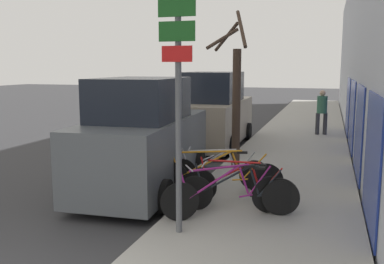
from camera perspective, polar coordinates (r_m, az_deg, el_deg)
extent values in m
plane|color=#333335|center=(14.88, 3.70, -1.50)|extent=(80.00, 80.00, 0.00)
cube|color=#9E9B93|center=(17.23, 14.43, -0.10)|extent=(3.20, 32.00, 0.15)
cube|color=#B2B7C1|center=(17.04, 20.81, 10.23)|extent=(0.20, 32.00, 6.50)
cube|color=navy|center=(7.18, 22.86, -3.62)|extent=(0.03, 2.31, 2.08)
cube|color=navy|center=(10.38, 21.35, 0.10)|extent=(0.03, 2.31, 2.08)
cube|color=navy|center=(13.61, 20.56, 2.06)|extent=(0.03, 2.31, 2.08)
cube|color=navy|center=(16.85, 20.07, 3.27)|extent=(0.03, 2.31, 2.08)
cylinder|color=#595B60|center=(6.24, -1.81, 2.44)|extent=(0.09, 0.09, 3.61)
cube|color=#19591E|center=(6.20, -2.06, 16.43)|extent=(0.56, 0.02, 0.29)
cube|color=#19591E|center=(6.17, -2.04, 13.28)|extent=(0.54, 0.02, 0.28)
cube|color=red|center=(6.15, -2.03, 10.37)|extent=(0.45, 0.02, 0.23)
cylinder|color=black|center=(7.01, -1.64, -9.27)|extent=(0.56, 0.37, 0.64)
cylinder|color=black|center=(7.51, 10.31, -8.19)|extent=(0.56, 0.37, 0.64)
cylinder|color=#8C1E72|center=(7.08, 3.06, -6.60)|extent=(0.77, 0.50, 0.53)
cylinder|color=#8C1E72|center=(7.05, 3.69, -4.78)|extent=(0.89, 0.58, 0.08)
cylinder|color=#8C1E72|center=(7.25, 6.95, -6.47)|extent=(0.18, 0.13, 0.46)
cylinder|color=#8C1E72|center=(7.39, 8.35, -8.21)|extent=(0.48, 0.32, 0.08)
cylinder|color=#8C1E72|center=(7.36, 8.96, -6.48)|extent=(0.37, 0.25, 0.52)
cylinder|color=#8C1E72|center=(6.95, -1.01, -7.08)|extent=(0.18, 0.13, 0.56)
cube|color=black|center=(7.22, 7.57, -4.55)|extent=(0.21, 0.17, 0.04)
cylinder|color=#99999E|center=(6.90, -0.37, -4.85)|extent=(0.26, 0.38, 0.02)
cylinder|color=black|center=(7.52, 0.48, -8.13)|extent=(0.61, 0.11, 0.61)
cylinder|color=black|center=(7.41, 11.66, -8.57)|extent=(0.61, 0.11, 0.61)
cylinder|color=black|center=(7.37, 4.65, -6.22)|extent=(0.81, 0.14, 0.51)
cylinder|color=black|center=(7.31, 5.24, -4.62)|extent=(0.94, 0.15, 0.08)
cylinder|color=black|center=(7.34, 8.32, -6.53)|extent=(0.18, 0.06, 0.44)
cylinder|color=black|center=(7.41, 9.69, -8.35)|extent=(0.51, 0.09, 0.07)
cylinder|color=black|center=(7.35, 10.30, -6.76)|extent=(0.38, 0.08, 0.49)
cylinder|color=black|center=(7.44, 1.03, -6.24)|extent=(0.18, 0.05, 0.53)
cube|color=black|center=(7.28, 8.93, -4.76)|extent=(0.21, 0.10, 0.04)
cylinder|color=#99999E|center=(7.36, 1.59, -4.30)|extent=(0.08, 0.44, 0.02)
cylinder|color=black|center=(7.97, 1.21, -7.10)|extent=(0.63, 0.14, 0.63)
cylinder|color=black|center=(7.46, 11.82, -8.40)|extent=(0.63, 0.14, 0.63)
cylinder|color=red|center=(7.67, 5.05, -5.51)|extent=(0.84, 0.18, 0.52)
cylinder|color=red|center=(7.59, 5.60, -3.96)|extent=(0.98, 0.20, 0.08)
cylinder|color=red|center=(7.51, 8.53, -6.07)|extent=(0.19, 0.07, 0.45)
cylinder|color=red|center=(7.52, 9.86, -8.01)|extent=(0.53, 0.12, 0.08)
cylinder|color=red|center=(7.44, 10.47, -6.45)|extent=(0.40, 0.09, 0.51)
cylinder|color=red|center=(7.87, 1.72, -5.29)|extent=(0.19, 0.06, 0.54)
cube|color=black|center=(7.43, 9.13, -4.34)|extent=(0.21, 0.11, 0.04)
cylinder|color=#99999E|center=(7.78, 2.23, -3.44)|extent=(0.10, 0.44, 0.02)
cylinder|color=black|center=(8.35, -2.80, -6.22)|extent=(0.66, 0.18, 0.67)
cylinder|color=black|center=(8.30, 9.79, -6.43)|extent=(0.66, 0.18, 0.67)
cylinder|color=orange|center=(8.21, 1.91, -4.23)|extent=(1.00, 0.26, 0.55)
cylinder|color=orange|center=(8.16, 2.56, -2.63)|extent=(1.16, 0.29, 0.09)
cylinder|color=orange|center=(8.20, 6.04, -4.47)|extent=(0.22, 0.08, 0.48)
cylinder|color=orange|center=(8.27, 7.59, -6.24)|extent=(0.63, 0.17, 0.08)
cylinder|color=orange|center=(8.22, 8.26, -4.66)|extent=(0.47, 0.13, 0.54)
cylinder|color=orange|center=(8.27, -2.19, -4.32)|extent=(0.21, 0.08, 0.58)
cube|color=black|center=(8.15, 6.71, -2.73)|extent=(0.21, 0.12, 0.04)
cylinder|color=#99999E|center=(8.20, -1.57, -2.39)|extent=(0.12, 0.43, 0.02)
cylinder|color=black|center=(8.88, -1.31, -5.51)|extent=(0.60, 0.16, 0.61)
cylinder|color=black|center=(8.83, 8.29, -5.69)|extent=(0.60, 0.16, 0.61)
cylinder|color=#B7B7BC|center=(8.76, 2.28, -3.81)|extent=(0.82, 0.21, 0.50)
cylinder|color=#B7B7BC|center=(8.72, 2.78, -2.45)|extent=(0.95, 0.24, 0.08)
cylinder|color=#B7B7BC|center=(8.75, 5.43, -4.01)|extent=(0.19, 0.07, 0.44)
cylinder|color=#B7B7BC|center=(8.81, 6.61, -5.52)|extent=(0.51, 0.14, 0.07)
cylinder|color=#B7B7BC|center=(8.76, 7.12, -4.18)|extent=(0.39, 0.11, 0.49)
cylinder|color=#B7B7BC|center=(8.81, -0.84, -3.89)|extent=(0.18, 0.07, 0.53)
cube|color=black|center=(8.71, 5.93, -2.52)|extent=(0.21, 0.12, 0.04)
cylinder|color=#99999E|center=(8.75, -0.36, -2.25)|extent=(0.12, 0.44, 0.02)
cube|color=#51565B|center=(9.13, -6.35, -2.51)|extent=(1.96, 4.39, 1.38)
cube|color=black|center=(8.82, -6.87, 4.41)|extent=(1.67, 2.32, 0.86)
cylinder|color=black|center=(10.77, -8.06, -3.77)|extent=(0.26, 0.66, 0.65)
cylinder|color=black|center=(10.25, 0.85, -4.33)|extent=(0.26, 0.66, 0.65)
cylinder|color=black|center=(8.45, -15.02, -7.48)|extent=(0.26, 0.66, 0.65)
cylinder|color=black|center=(7.77, -3.83, -8.62)|extent=(0.26, 0.66, 0.65)
cube|color=gray|center=(14.22, 2.90, 1.48)|extent=(1.92, 4.82, 1.35)
cube|color=black|center=(13.94, 2.75, 6.06)|extent=(1.69, 2.52, 0.94)
cylinder|color=black|center=(15.94, 0.97, 0.35)|extent=(0.23, 0.63, 0.63)
cylinder|color=black|center=(15.56, 7.42, 0.07)|extent=(0.23, 0.63, 0.63)
cylinder|color=black|center=(13.15, -2.49, -1.46)|extent=(0.23, 0.63, 0.63)
cylinder|color=black|center=(12.68, 5.29, -1.86)|extent=(0.23, 0.63, 0.63)
cylinder|color=#333338|center=(16.43, 16.38, 1.06)|extent=(0.15, 0.15, 0.79)
cylinder|color=#333338|center=(16.51, 17.31, 1.06)|extent=(0.15, 0.15, 0.79)
cylinder|color=#33664C|center=(16.39, 16.96, 3.51)|extent=(0.36, 0.36, 0.63)
sphere|color=tan|center=(16.36, 17.02, 4.98)|extent=(0.21, 0.21, 0.21)
cylinder|color=#3D2D23|center=(10.70, 5.92, 3.15)|extent=(0.21, 0.21, 2.91)
cylinder|color=#3D2D23|center=(10.18, 6.61, 13.54)|extent=(0.48, 1.03, 0.94)
cylinder|color=#3D2D23|center=(10.45, 4.08, 12.31)|extent=(0.69, 0.67, 0.54)
cylinder|color=#3D2D23|center=(11.07, 4.59, 12.49)|extent=(0.80, 0.75, 0.68)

